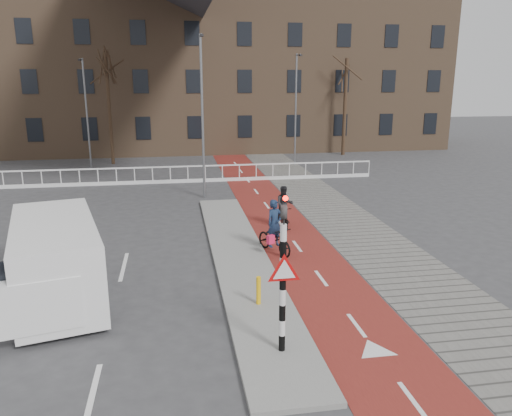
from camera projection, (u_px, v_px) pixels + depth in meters
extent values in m
plane|color=#38383A|center=(288.00, 312.00, 12.97)|extent=(120.00, 120.00, 0.00)
cube|color=maroon|center=(271.00, 211.00, 22.75)|extent=(2.50, 60.00, 0.01)
cube|color=slate|center=(330.00, 208.00, 23.19)|extent=(3.00, 60.00, 0.01)
cube|color=gray|center=(240.00, 258.00, 16.66)|extent=(1.80, 16.00, 0.12)
cylinder|color=black|center=(283.00, 289.00, 10.57)|extent=(0.14, 0.14, 2.88)
imported|color=black|center=(284.00, 205.00, 10.10)|extent=(0.13, 0.16, 0.80)
cylinder|color=#FF0C05|center=(285.00, 198.00, 9.92)|extent=(0.11, 0.02, 0.11)
cylinder|color=yellow|center=(259.00, 290.00, 13.07)|extent=(0.12, 0.12, 0.76)
imported|color=black|center=(274.00, 240.00, 17.19)|extent=(1.33, 1.90, 0.95)
imported|color=#172845|center=(275.00, 223.00, 17.04)|extent=(0.71, 0.61, 1.65)
cube|color=#ED2155|center=(271.00, 239.00, 16.63)|extent=(0.28, 0.24, 0.29)
imported|color=black|center=(284.00, 216.00, 20.07)|extent=(0.50, 1.58, 0.94)
imported|color=black|center=(284.00, 204.00, 19.94)|extent=(0.74, 0.59, 1.48)
cube|color=white|center=(56.00, 259.00, 13.40)|extent=(3.21, 5.47, 2.05)
cube|color=#29881D|center=(16.00, 265.00, 13.26)|extent=(0.80, 3.19, 0.55)
cube|color=#29881D|center=(96.00, 260.00, 13.59)|extent=(0.80, 3.19, 0.55)
cube|color=black|center=(33.00, 277.00, 11.18)|extent=(1.81, 0.49, 0.90)
cylinder|color=black|center=(23.00, 321.00, 11.73)|extent=(0.42, 0.76, 0.72)
cylinder|color=black|center=(100.00, 308.00, 12.39)|extent=(0.42, 0.76, 0.72)
cylinder|color=black|center=(26.00, 270.00, 14.83)|extent=(0.42, 0.76, 0.72)
cylinder|color=black|center=(87.00, 262.00, 15.49)|extent=(0.42, 0.76, 0.72)
cube|color=silver|center=(134.00, 168.00, 28.15)|extent=(28.00, 0.08, 0.08)
cube|color=silver|center=(135.00, 183.00, 28.37)|extent=(28.00, 0.10, 0.20)
cube|color=#7F6047|center=(167.00, 76.00, 41.49)|extent=(46.00, 10.00, 12.00)
cylinder|color=#312216|center=(109.00, 110.00, 34.11)|extent=(0.23, 0.23, 7.50)
cylinder|color=#312216|center=(345.00, 107.00, 38.31)|extent=(0.27, 0.27, 7.30)
cylinder|color=slate|center=(202.00, 119.00, 24.27)|extent=(0.12, 0.12, 7.88)
cylinder|color=slate|center=(87.00, 114.00, 32.77)|extent=(0.12, 0.12, 7.09)
cylinder|color=slate|center=(296.00, 111.00, 33.70)|extent=(0.12, 0.12, 7.41)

